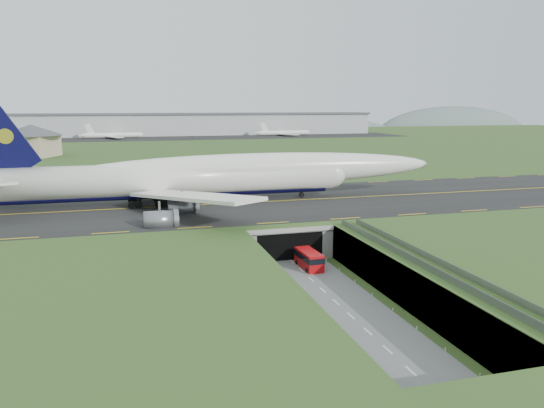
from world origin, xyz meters
name	(u,v)px	position (x,y,z in m)	size (l,w,h in m)	color
ground	(305,275)	(0.00, 0.00, 0.00)	(900.00, 900.00, 0.00)	#294F1F
airfield_deck	(305,257)	(0.00, 0.00, 3.00)	(800.00, 800.00, 6.00)	gray
trench_road	(322,290)	(0.00, -7.50, 0.10)	(12.00, 75.00, 0.20)	slate
taxiway	(256,202)	(0.00, 33.00, 6.09)	(800.00, 44.00, 0.18)	black
tunnel_portal	(276,231)	(0.00, 16.71, 3.33)	(17.00, 22.30, 6.00)	gray
guideway	(433,273)	(11.00, -19.11, 5.32)	(3.00, 53.00, 7.05)	#A8A8A3
jumbo_jet	(208,176)	(-9.87, 35.96, 11.82)	(103.89, 65.19, 21.56)	white
shuttle_tram	(309,259)	(1.71, 3.00, 1.62)	(2.99, 7.28, 2.94)	#B40C0F
service_building	(32,138)	(-63.28, 158.32, 13.87)	(31.78, 31.78, 13.28)	#C7AD8F
cargo_terminal	(163,124)	(-0.18, 299.41, 13.96)	(320.00, 67.00, 15.60)	#B2B2B2
distant_hills	(222,138)	(64.38, 430.00, -4.00)	(700.00, 91.00, 60.00)	slate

